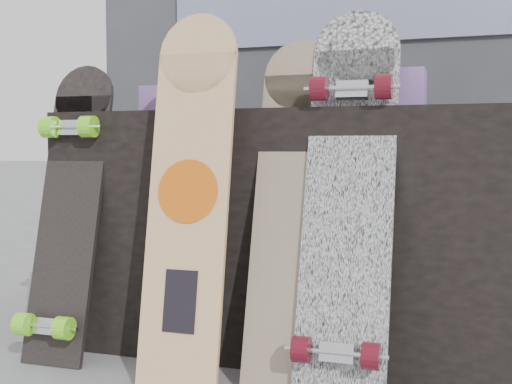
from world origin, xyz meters
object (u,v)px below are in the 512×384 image
(longboard_geisha, at_px, (189,186))
(longboard_celtic, at_px, (292,198))
(longboard_cascadia, at_px, (349,189))
(vendor_table, at_px, (302,230))
(skateboard_dark, at_px, (68,206))

(longboard_geisha, xyz_separation_m, longboard_celtic, (0.28, 0.10, -0.03))
(longboard_geisha, height_order, longboard_cascadia, longboard_cascadia)
(longboard_celtic, distance_m, longboard_cascadia, 0.17)
(longboard_cascadia, bearing_deg, longboard_celtic, 174.04)
(longboard_celtic, relative_size, longboard_cascadia, 0.93)
(longboard_geisha, relative_size, longboard_cascadia, 0.99)
(vendor_table, bearing_deg, longboard_cascadia, -57.92)
(longboard_geisha, distance_m, longboard_celtic, 0.30)
(vendor_table, relative_size, longboard_cascadia, 1.46)
(vendor_table, relative_size, skateboard_dark, 1.66)
(vendor_table, xyz_separation_m, longboard_celtic, (0.05, -0.33, 0.14))
(vendor_table, bearing_deg, skateboard_dark, -153.85)
(longboard_cascadia, bearing_deg, vendor_table, 122.08)
(longboard_geisha, height_order, skateboard_dark, longboard_geisha)
(longboard_celtic, bearing_deg, vendor_table, 98.61)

